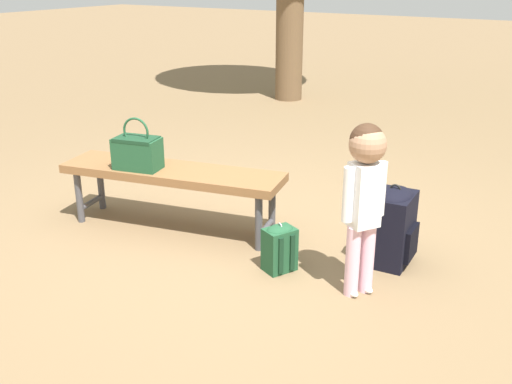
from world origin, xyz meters
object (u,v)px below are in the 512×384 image
Objects in this scene: park_bench at (172,176)px; backpack_large at (393,224)px; child_standing at (365,184)px; backpack_small at (279,247)px; handbag at (137,151)px.

park_bench is 1.56m from backpack_large.
backpack_large is (1.52, 0.30, -0.13)m from park_bench.
child_standing is 3.15× the size of backpack_small.
child_standing is at bearing -6.40° from park_bench.
handbag is 1.15× the size of backpack_small.
handbag is 1.24m from backpack_small.
child_standing reaches higher than handbag.
park_bench is 1.63× the size of child_standing.
child_standing is at bearing -93.42° from backpack_large.
backpack_small is (1.17, -0.05, -0.42)m from handbag.
handbag is 0.36× the size of child_standing.
backpack_small is (-0.55, -0.46, -0.11)m from backpack_large.
backpack_large reaches higher than backpack_small.
handbag is at bearing -148.76° from park_bench.
handbag is at bearing 178.41° from child_standing.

